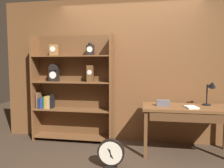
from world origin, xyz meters
The scene contains 7 objects.
back_wood_panel centered at (0.00, 1.29, 1.30)m, with size 4.80×0.05×2.60m, color brown.
bookshelf centered at (-1.05, 1.11, 0.96)m, with size 1.46×0.32×1.94m.
workbench centered at (0.97, 0.79, 0.67)m, with size 1.39×0.65×0.75m.
desk_lamp centered at (1.32, 0.94, 1.01)m, with size 0.18×0.19×0.41m.
toolbox_small centered at (0.59, 0.82, 0.79)m, with size 0.20×0.11×0.09m, color #595960.
open_repair_manual centered at (0.99, 0.70, 0.76)m, with size 0.16×0.22×0.03m, color silver.
round_clock_large centered at (-0.13, 0.13, 0.21)m, with size 0.37×0.11×0.41m.
Camera 1 is at (0.34, -2.57, 1.37)m, focal length 33.90 mm.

